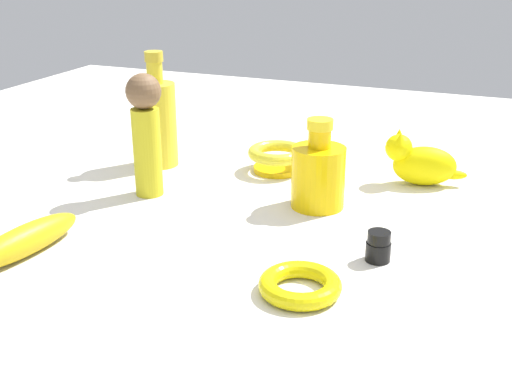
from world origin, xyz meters
name	(u,v)px	position (x,y,z in m)	size (l,w,h in m)	color
ground	(256,225)	(0.00, 0.00, 0.00)	(2.00, 2.00, 0.00)	silver
bottle_tall	(157,121)	(0.19, 0.27, 0.08)	(0.07, 0.07, 0.21)	gold
bangle	(300,285)	(-0.16, -0.12, 0.01)	(0.10, 0.10, 0.02)	#DACA0C
bottle_short	(318,174)	(0.10, -0.06, 0.05)	(0.08, 0.08, 0.14)	yellow
nail_polish_jar	(378,246)	(-0.04, -0.19, 0.02)	(0.03, 0.03, 0.04)	black
cat_figurine	(420,162)	(0.26, -0.20, 0.04)	(0.08, 0.14, 0.09)	yellow
person_figure_adult	(146,130)	(0.05, 0.21, 0.11)	(0.06, 0.06, 0.20)	gold
banana	(26,240)	(-0.20, 0.25, 0.02)	(0.18, 0.04, 0.04)	#BC9E12
bowl	(277,156)	(0.23, 0.05, 0.03)	(0.11, 0.11, 0.05)	#E5B509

